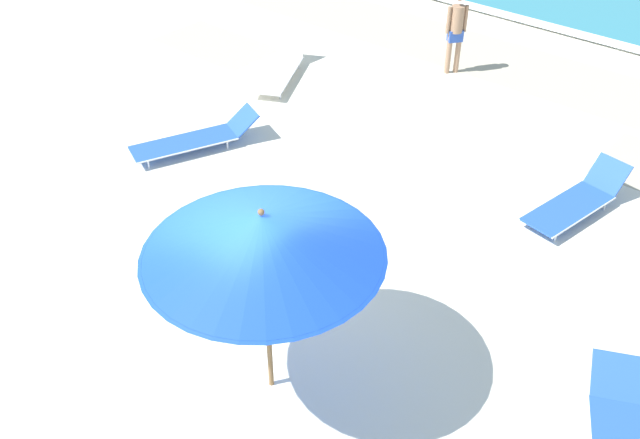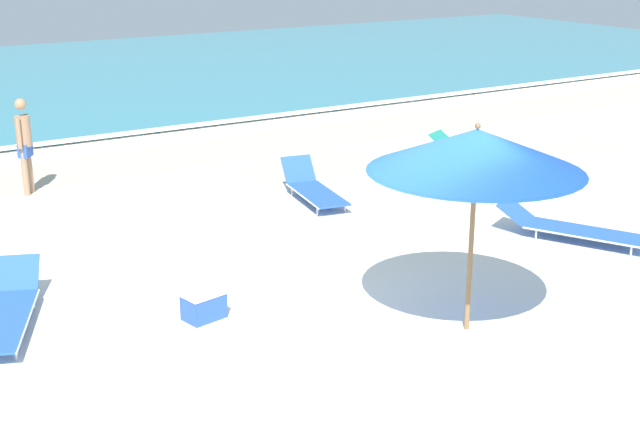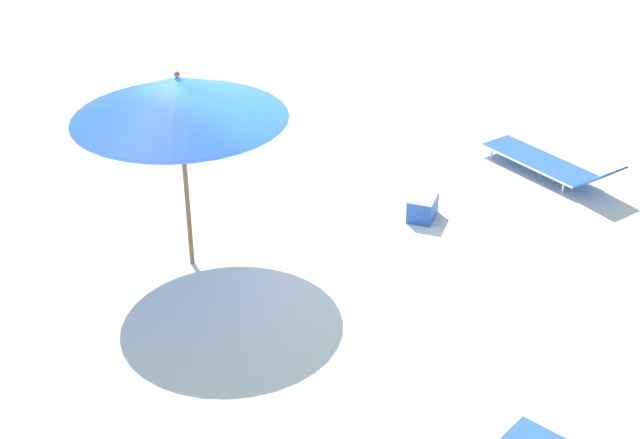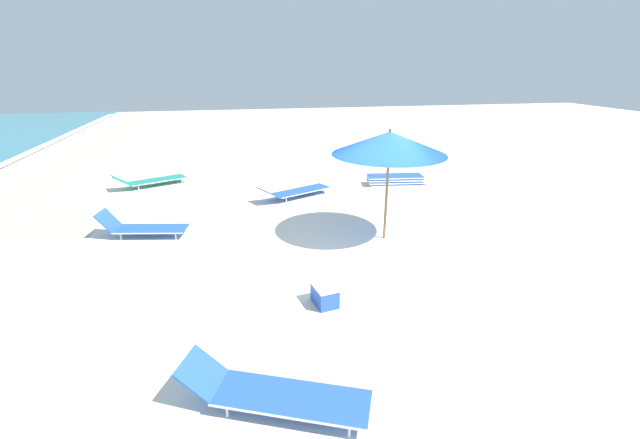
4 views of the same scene
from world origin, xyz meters
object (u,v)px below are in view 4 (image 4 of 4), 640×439
cooler_box (325,294)px  beach_umbrella (389,143)px  sun_lounger_beside_umbrella (295,191)px  sun_lounger_near_water_right (273,393)px  sun_lounger_under_umbrella (151,180)px  lounger_stack (395,180)px  sun_lounger_mid_beach_solo (142,227)px

cooler_box → beach_umbrella: bearing=-48.8°
sun_lounger_beside_umbrella → sun_lounger_near_water_right: 8.38m
sun_lounger_under_umbrella → beach_umbrella: bearing=-157.9°
lounger_stack → cooler_box: cooler_box is taller
sun_lounger_near_water_right → sun_lounger_mid_beach_solo: 6.48m
sun_lounger_near_water_right → sun_lounger_mid_beach_solo: bearing=45.8°
sun_lounger_under_umbrella → sun_lounger_near_water_right: 10.87m
beach_umbrella → cooler_box: beach_umbrella is taller
lounger_stack → sun_lounger_near_water_right: sun_lounger_near_water_right is taller
beach_umbrella → lounger_stack: bearing=-23.8°
lounger_stack → sun_lounger_near_water_right: bearing=158.3°
sun_lounger_under_umbrella → sun_lounger_mid_beach_solo: size_ratio=1.12×
sun_lounger_under_umbrella → sun_lounger_beside_umbrella: sun_lounger_under_umbrella is taller
lounger_stack → sun_lounger_mid_beach_solo: size_ratio=0.95×
sun_lounger_under_umbrella → sun_lounger_beside_umbrella: 5.00m
beach_umbrella → sun_lounger_under_umbrella: beach_umbrella is taller
sun_lounger_mid_beach_solo → sun_lounger_near_water_right: bearing=-146.5°
sun_lounger_under_umbrella → sun_lounger_beside_umbrella: size_ratio=0.98×
beach_umbrella → cooler_box: (-2.57, 1.97, -2.03)m
sun_lounger_mid_beach_solo → cooler_box: (-3.83, -3.60, -0.03)m
sun_lounger_beside_umbrella → sun_lounger_mid_beach_solo: 4.59m
beach_umbrella → lounger_stack: (4.30, -1.90, -2.06)m
lounger_stack → sun_lounger_near_water_right: (-9.02, 4.95, 0.04)m
lounger_stack → cooler_box: 7.89m
lounger_stack → cooler_box: size_ratio=3.49×
sun_lounger_under_umbrella → lounger_stack: bearing=-124.8°
beach_umbrella → sun_lounger_near_water_right: size_ratio=1.09×
sun_lounger_under_umbrella → sun_lounger_near_water_right: (-10.44, -3.04, 0.00)m
sun_lounger_under_umbrella → sun_lounger_beside_umbrella: bearing=-140.6°
sun_lounger_beside_umbrella → sun_lounger_near_water_right: size_ratio=1.01×
sun_lounger_under_umbrella → sun_lounger_near_water_right: sun_lounger_near_water_right is taller
lounger_stack → sun_lounger_beside_umbrella: (-0.77, 3.50, 0.04)m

